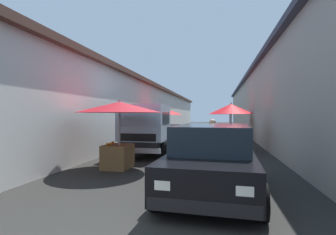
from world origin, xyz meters
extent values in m
plane|color=#282826|center=(13.50, 0.00, 0.00)|extent=(90.00, 90.00, 0.00)
cube|color=silver|center=(15.75, 6.90, 1.85)|extent=(49.50, 7.00, 3.70)
cube|color=#4C3328|center=(15.75, 6.90, 3.82)|extent=(49.80, 7.50, 0.24)
cube|color=#A39E93|center=(15.75, -6.90, 2.27)|extent=(49.50, 7.00, 4.53)
cube|color=#383D4C|center=(15.75, -6.90, 4.65)|extent=(49.80, 7.50, 0.24)
cylinder|color=#9E9EA3|center=(14.13, 2.18, 1.05)|extent=(0.06, 0.06, 2.11)
cone|color=red|center=(14.13, 2.18, 1.90)|extent=(2.39, 2.39, 0.43)
sphere|color=#9E9EA3|center=(14.13, 2.18, 2.15)|extent=(0.07, 0.07, 0.07)
cube|color=#9E7547|center=(14.35, 2.33, 0.40)|extent=(0.90, 0.68, 0.81)
sphere|color=orange|center=(14.23, 2.55, 0.85)|extent=(0.09, 0.09, 0.09)
sphere|color=orange|center=(14.34, 2.37, 0.85)|extent=(0.09, 0.09, 0.09)
sphere|color=orange|center=(14.39, 2.56, 0.85)|extent=(0.09, 0.09, 0.09)
sphere|color=orange|center=(14.47, 2.16, 0.91)|extent=(0.09, 0.09, 0.09)
sphere|color=orange|center=(14.64, 2.21, 0.85)|extent=(0.09, 0.09, 0.09)
sphere|color=orange|center=(14.58, 2.33, 0.85)|extent=(0.09, 0.09, 0.09)
cylinder|color=#9E9EA3|center=(5.96, 1.79, 1.04)|extent=(0.06, 0.06, 2.08)
cone|color=red|center=(5.96, 1.79, 1.91)|extent=(2.66, 2.66, 0.34)
sphere|color=#9E9EA3|center=(5.96, 1.79, 2.12)|extent=(0.07, 0.07, 0.07)
cube|color=brown|center=(6.06, 1.89, 0.37)|extent=(0.94, 0.79, 0.74)
sphere|color=orange|center=(5.89, 2.06, 0.79)|extent=(0.09, 0.09, 0.09)
sphere|color=orange|center=(6.18, 2.10, 0.79)|extent=(0.09, 0.09, 0.09)
sphere|color=orange|center=(5.77, 2.11, 0.79)|extent=(0.09, 0.09, 0.09)
cylinder|color=#9E9EA3|center=(10.95, -1.77, 1.10)|extent=(0.06, 0.06, 2.20)
cone|color=red|center=(10.95, -1.77, 1.96)|extent=(2.11, 2.11, 0.49)
sphere|color=#9E9EA3|center=(10.95, -1.77, 2.24)|extent=(0.07, 0.07, 0.07)
cube|color=olive|center=(11.00, -1.99, 0.36)|extent=(0.88, 0.60, 0.71)
sphere|color=orange|center=(11.24, -2.16, 0.76)|extent=(0.09, 0.09, 0.09)
sphere|color=orange|center=(10.71, -2.15, 0.76)|extent=(0.09, 0.09, 0.09)
sphere|color=orange|center=(10.71, -2.08, 0.76)|extent=(0.09, 0.09, 0.09)
sphere|color=orange|center=(11.27, -1.94, 0.81)|extent=(0.09, 0.09, 0.09)
cylinder|color=#9E9EA3|center=(16.76, -1.95, 1.10)|extent=(0.06, 0.06, 2.21)
cone|color=red|center=(16.76, -1.95, 1.97)|extent=(2.88, 2.88, 0.48)
sphere|color=#9E9EA3|center=(16.76, -1.95, 2.25)|extent=(0.07, 0.07, 0.07)
cube|color=olive|center=(16.60, -2.04, 0.38)|extent=(0.82, 0.70, 0.76)
sphere|color=orange|center=(16.74, -2.26, 0.81)|extent=(0.09, 0.09, 0.09)
sphere|color=orange|center=(16.51, -1.98, 0.81)|extent=(0.09, 0.09, 0.09)
sphere|color=orange|center=(16.48, -2.20, 0.86)|extent=(0.09, 0.09, 0.09)
sphere|color=orange|center=(16.35, -2.10, 0.81)|extent=(0.09, 0.09, 0.09)
cube|color=black|center=(4.15, -1.08, 0.57)|extent=(3.98, 1.91, 0.64)
cube|color=#19232D|center=(4.30, -1.08, 1.17)|extent=(2.41, 1.63, 0.56)
cube|color=black|center=(2.24, -0.98, 0.35)|extent=(0.18, 1.65, 0.20)
cube|color=silver|center=(2.19, -1.57, 0.63)|extent=(0.07, 0.24, 0.14)
cube|color=silver|center=(2.25, -0.40, 0.63)|extent=(0.07, 0.24, 0.14)
cylinder|color=black|center=(2.78, -1.87, 0.30)|extent=(0.61, 0.23, 0.60)
cylinder|color=black|center=(2.86, -0.15, 0.30)|extent=(0.61, 0.23, 0.60)
cylinder|color=black|center=(5.43, -2.00, 0.30)|extent=(0.61, 0.23, 0.60)
cylinder|color=black|center=(5.51, -0.28, 0.30)|extent=(0.61, 0.23, 0.60)
cube|color=black|center=(9.77, 1.59, 0.50)|extent=(4.85, 1.64, 0.36)
cube|color=#ADC6E0|center=(8.14, 1.65, 1.38)|extent=(1.60, 1.80, 1.40)
cube|color=#19232D|center=(7.40, 1.68, 1.55)|extent=(0.11, 1.47, 0.63)
cube|color=#19232D|center=(8.14, 1.65, 1.55)|extent=(1.11, 1.81, 0.45)
cube|color=black|center=(7.39, 1.68, 0.86)|extent=(0.11, 1.40, 0.28)
cube|color=silver|center=(7.31, 1.68, 0.40)|extent=(0.18, 1.75, 0.18)
cube|color=gray|center=(10.55, 0.74, 0.93)|extent=(3.16, 0.17, 0.50)
cube|color=gray|center=(10.61, 2.39, 0.93)|extent=(3.16, 0.17, 0.50)
cube|color=gray|center=(12.13, 1.51, 0.93)|extent=(0.12, 1.65, 0.50)
cylinder|color=black|center=(8.10, 0.78, 0.36)|extent=(0.73, 0.25, 0.72)
cylinder|color=black|center=(8.17, 2.53, 0.36)|extent=(0.73, 0.25, 0.72)
cylinder|color=black|center=(11.17, 0.67, 0.36)|extent=(0.73, 0.25, 0.72)
cylinder|color=black|center=(11.24, 2.42, 0.36)|extent=(0.73, 0.25, 0.72)
cylinder|color=navy|center=(6.91, -1.04, 0.38)|extent=(0.14, 0.14, 0.76)
cylinder|color=navy|center=(6.77, -0.98, 0.38)|extent=(0.14, 0.14, 0.76)
cube|color=#D8C666|center=(6.84, -1.01, 1.05)|extent=(0.49, 0.37, 0.57)
sphere|color=tan|center=(6.84, -1.01, 1.44)|extent=(0.21, 0.21, 0.21)
cylinder|color=#D8C666|center=(7.08, -1.12, 1.08)|extent=(0.08, 0.08, 0.51)
cylinder|color=#D8C666|center=(6.59, -0.90, 1.08)|extent=(0.08, 0.08, 0.51)
cylinder|color=black|center=(13.79, -1.87, 0.22)|extent=(0.45, 0.18, 0.44)
cylinder|color=black|center=(12.57, -2.14, 0.22)|extent=(0.45, 0.20, 0.44)
cube|color=silver|center=(13.14, -2.02, 0.27)|extent=(0.94, 0.47, 0.08)
ellipsoid|color=black|center=(12.84, -2.08, 0.64)|extent=(0.60, 0.38, 0.20)
cube|color=silver|center=(13.74, -1.88, 0.67)|extent=(0.21, 0.34, 0.56)
cylinder|color=silver|center=(13.68, -1.90, 0.77)|extent=(0.28, 0.12, 0.68)
cylinder|color=black|center=(13.60, -1.91, 1.12)|extent=(0.54, 0.16, 0.04)
camera|label=1|loc=(-1.44, -1.22, 1.67)|focal=27.28mm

